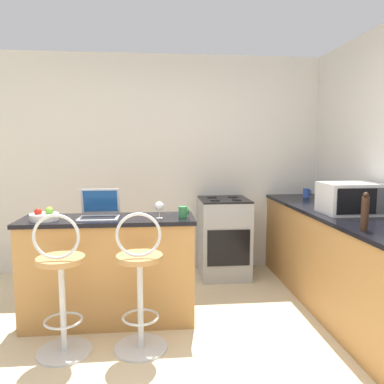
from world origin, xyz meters
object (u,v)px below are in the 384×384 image
microwave (350,198)px  mug_blue (306,193)px  wine_glass_short (159,207)px  mug_green (183,212)px  fruit_bowl (45,216)px  pepper_mill (365,212)px  laptop (99,210)px  storage_jar (332,196)px  stove_range (224,237)px  bar_stool_near (61,288)px  bar_stool_far (140,285)px

microwave → mug_blue: size_ratio=4.76×
microwave → wine_glass_short: 1.71m
mug_blue → wine_glass_short: size_ratio=0.73×
mug_green → fruit_bowl: (-1.14, -0.02, -0.01)m
fruit_bowl → pepper_mill: bearing=-14.3°
laptop → fruit_bowl: bearing=-168.7°
storage_jar → mug_blue: size_ratio=2.04×
stove_range → fruit_bowl: fruit_bowl is taller
laptop → fruit_bowl: size_ratio=1.44×
bar_stool_near → wine_glass_short: 0.98m
wine_glass_short → fruit_bowl: bearing=179.0°
mug_green → wine_glass_short: size_ratio=0.65×
bar_stool_near → fruit_bowl: 0.67m
fruit_bowl → bar_stool_far: bearing=-29.4°
bar_stool_far → pepper_mill: size_ratio=3.81×
storage_jar → wine_glass_short: 1.80m
mug_green → storage_jar: storage_jar is taller
bar_stool_near → stove_range: bar_stool_near is taller
stove_range → mug_green: mug_green is taller
laptop → stove_range: (1.27, 1.03, -0.52)m
mug_green → wine_glass_short: 0.21m
stove_range → fruit_bowl: (-1.70, -1.12, 0.49)m
laptop → storage_jar: 2.28m
storage_jar → pepper_mill: bearing=-104.6°
storage_jar → wine_glass_short: storage_jar is taller
mug_blue → laptop: bearing=-154.8°
microwave → stove_range: (-0.95, 1.07, -0.60)m
wine_glass_short → pepper_mill: bearing=-22.1°
mug_blue → wine_glass_short: 2.11m
stove_range → pepper_mill: bearing=-67.9°
microwave → bar_stool_far: bearing=-165.2°
laptop → mug_green: laptop is taller
stove_range → microwave: bearing=-48.4°
stove_range → mug_blue: (1.00, 0.03, 0.51)m
bar_stool_far → fruit_bowl: size_ratio=4.62×
bar_stool_far → stove_range: bearing=59.7°
laptop → mug_blue: bearing=25.2°
mug_green → mug_blue: 1.92m
laptop → storage_jar: laptop is taller
bar_stool_near → pepper_mill: (2.18, -0.17, 0.54)m
stove_range → pepper_mill: pepper_mill is taller
bar_stool_far → laptop: laptop is taller
wine_glass_short → stove_range: bearing=56.2°
storage_jar → mug_blue: bearing=88.1°
stove_range → wine_glass_short: size_ratio=6.42×
fruit_bowl → laptop: bearing=11.3°
bar_stool_far → laptop: size_ratio=3.21×
microwave → pepper_mill: same height
mug_blue → fruit_bowl: bearing=-156.8°
microwave → storage_jar: bearing=86.0°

